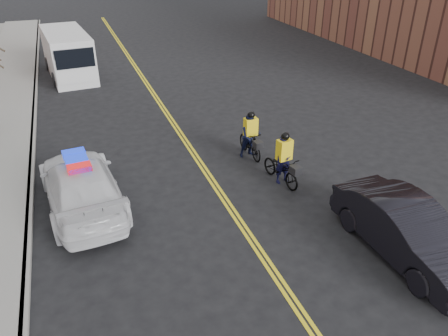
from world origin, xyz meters
TOP-DOWN VIEW (x-y plane):
  - ground at (0.00, 0.00)m, footprint 120.00×120.00m
  - center_line_left at (-0.08, 8.00)m, footprint 0.10×60.00m
  - center_line_right at (0.08, 8.00)m, footprint 0.10×60.00m
  - curb at (-6.00, 8.00)m, footprint 0.20×60.00m
  - police_cruiser at (-4.35, 3.07)m, footprint 2.70×5.59m
  - dark_sedan at (3.62, -2.31)m, footprint 1.78×4.75m
  - cargo_van at (-3.98, 18.02)m, footprint 2.85×6.40m
  - cyclist_near at (2.31, 2.30)m, footprint 0.99×2.01m
  - cyclist_far at (2.02, 4.52)m, footprint 0.86×1.85m

SIDE VIEW (x-z plane):
  - ground at x=0.00m, z-range 0.00..0.00m
  - center_line_left at x=-0.08m, z-range 0.00..0.01m
  - center_line_right at x=0.08m, z-range 0.00..0.01m
  - curb at x=-6.00m, z-range 0.00..0.15m
  - cyclist_near at x=2.31m, z-range -0.29..1.60m
  - cyclist_far at x=2.02m, z-range -0.20..1.66m
  - dark_sedan at x=3.62m, z-range 0.00..1.55m
  - police_cruiser at x=-4.35m, z-range -0.07..1.66m
  - cargo_van at x=-3.98m, z-range -0.03..2.57m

